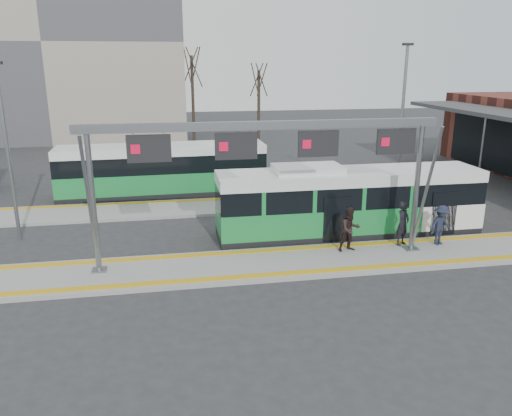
{
  "coord_description": "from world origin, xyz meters",
  "views": [
    {
      "loc": [
        -3.87,
        -16.95,
        7.36
      ],
      "look_at": [
        -0.31,
        3.0,
        1.38
      ],
      "focal_mm": 35.0,
      "sensor_mm": 36.0,
      "label": 1
    }
  ],
  "objects_px": {
    "hero_bus": "(348,203)",
    "passenger_b": "(350,229)",
    "passenger_a": "(403,223)",
    "passenger_c": "(441,225)",
    "gantry": "(268,151)"
  },
  "relations": [
    {
      "from": "hero_bus",
      "to": "passenger_a",
      "type": "height_order",
      "value": "hero_bus"
    },
    {
      "from": "passenger_b",
      "to": "passenger_c",
      "type": "xyz_separation_m",
      "value": [
        3.87,
        0.02,
        -0.07
      ]
    },
    {
      "from": "hero_bus",
      "to": "passenger_b",
      "type": "distance_m",
      "value": 2.46
    },
    {
      "from": "passenger_b",
      "to": "passenger_a",
      "type": "bearing_deg",
      "value": -4.19
    },
    {
      "from": "gantry",
      "to": "hero_bus",
      "type": "distance_m",
      "value": 5.66
    },
    {
      "from": "passenger_b",
      "to": "gantry",
      "type": "bearing_deg",
      "value": 175.17
    },
    {
      "from": "passenger_a",
      "to": "passenger_b",
      "type": "bearing_deg",
      "value": 152.98
    },
    {
      "from": "gantry",
      "to": "passenger_b",
      "type": "bearing_deg",
      "value": 5.79
    },
    {
      "from": "passenger_a",
      "to": "passenger_b",
      "type": "xyz_separation_m",
      "value": [
        -2.34,
        -0.26,
        -0.01
      ]
    },
    {
      "from": "hero_bus",
      "to": "passenger_c",
      "type": "xyz_separation_m",
      "value": [
        3.12,
        -2.29,
        -0.47
      ]
    },
    {
      "from": "hero_bus",
      "to": "passenger_c",
      "type": "bearing_deg",
      "value": -36.14
    },
    {
      "from": "gantry",
      "to": "passenger_b",
      "type": "xyz_separation_m",
      "value": [
        3.36,
        0.34,
        -3.25
      ]
    },
    {
      "from": "gantry",
      "to": "passenger_c",
      "type": "xyz_separation_m",
      "value": [
        7.23,
        0.37,
        -3.32
      ]
    },
    {
      "from": "passenger_a",
      "to": "passenger_c",
      "type": "distance_m",
      "value": 1.55
    },
    {
      "from": "passenger_b",
      "to": "passenger_c",
      "type": "relative_size",
      "value": 1.09
    }
  ]
}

